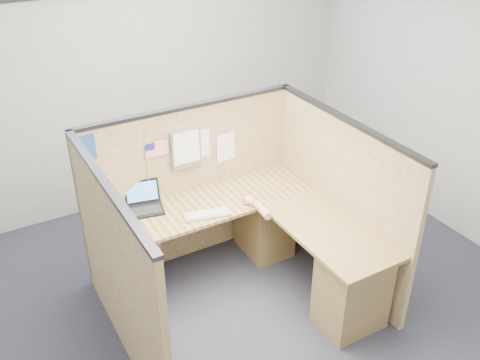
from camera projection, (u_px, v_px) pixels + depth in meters
floor at (246, 312)px, 4.53m from camera, size 5.00×5.00×0.00m
wall_back at (137, 77)px, 5.52m from camera, size 5.00×0.00×5.00m
cubicle_partitions at (221, 213)px, 4.47m from camera, size 2.06×1.83×1.53m
l_desk at (248, 251)px, 4.63m from camera, size 1.95×1.75×0.73m
laptop at (143, 203)px, 4.57m from camera, size 0.34×0.34×0.22m
keyboard at (208, 214)px, 4.49m from camera, size 0.42×0.22×0.03m
mouse at (249, 201)px, 4.66m from camera, size 0.11×0.08×0.04m
hand_forearm at (258, 206)px, 4.56m from camera, size 0.10×0.36×0.08m
blue_poster at (88, 148)px, 4.20m from camera, size 0.17×0.03×0.23m
american_flag at (155, 151)px, 4.50m from camera, size 0.21×0.01×0.36m
file_holder at (186, 149)px, 4.63m from camera, size 0.27×0.05×0.35m
paper_left at (200, 144)px, 4.72m from camera, size 0.21×0.02×0.26m
paper_right at (227, 147)px, 4.88m from camera, size 0.21×0.02×0.27m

